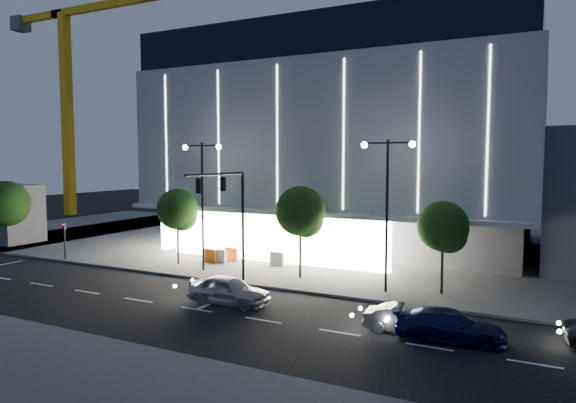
% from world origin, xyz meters
% --- Properties ---
extents(ground, '(160.00, 160.00, 0.00)m').
position_xyz_m(ground, '(0.00, 0.00, 0.00)').
color(ground, black).
rests_on(ground, ground).
extents(sidewalk_museum, '(70.00, 40.00, 0.15)m').
position_xyz_m(sidewalk_museum, '(5.00, 24.00, 0.07)').
color(sidewalk_museum, '#474747').
rests_on(sidewalk_museum, ground).
extents(sidewalk_west, '(16.00, 50.00, 0.15)m').
position_xyz_m(sidewalk_west, '(-30.00, 10.00, 0.07)').
color(sidewalk_west, '#474747').
rests_on(sidewalk_west, ground).
extents(museum, '(30.00, 25.80, 18.00)m').
position_xyz_m(museum, '(2.98, 22.31, 9.27)').
color(museum, '#4C4C51').
rests_on(museum, ground).
extents(traffic_mast, '(0.33, 5.89, 7.07)m').
position_xyz_m(traffic_mast, '(1.00, 3.34, 5.03)').
color(traffic_mast, black).
rests_on(traffic_mast, ground).
extents(street_lamp_west, '(3.16, 0.36, 9.00)m').
position_xyz_m(street_lamp_west, '(-3.00, 6.00, 5.96)').
color(street_lamp_west, black).
rests_on(street_lamp_west, ground).
extents(street_lamp_east, '(3.16, 0.36, 9.00)m').
position_xyz_m(street_lamp_east, '(10.00, 6.00, 5.96)').
color(street_lamp_east, black).
rests_on(street_lamp_east, ground).
extents(ped_signal_far, '(0.22, 0.24, 3.00)m').
position_xyz_m(ped_signal_far, '(-15.00, 4.50, 1.89)').
color(ped_signal_far, black).
rests_on(ped_signal_far, ground).
extents(tower_crane, '(32.00, 2.00, 28.50)m').
position_xyz_m(tower_crane, '(-40.92, 28.00, 20.51)').
color(tower_crane, gold).
rests_on(tower_crane, ground).
extents(tree_left, '(3.02, 3.02, 5.72)m').
position_xyz_m(tree_left, '(-5.97, 7.02, 4.03)').
color(tree_left, black).
rests_on(tree_left, ground).
extents(tree_mid, '(3.25, 3.25, 6.15)m').
position_xyz_m(tree_mid, '(4.03, 7.02, 4.33)').
color(tree_mid, black).
rests_on(tree_mid, ground).
extents(tree_right, '(2.91, 2.91, 5.51)m').
position_xyz_m(tree_right, '(13.03, 7.02, 3.88)').
color(tree_right, black).
rests_on(tree_right, ground).
extents(car_lead, '(4.65, 1.93, 1.57)m').
position_xyz_m(car_lead, '(3.00, 0.05, 0.79)').
color(car_lead, '#9EA0A6').
rests_on(car_lead, ground).
extents(car_second, '(3.79, 1.50, 1.23)m').
position_xyz_m(car_second, '(12.69, -0.20, 0.61)').
color(car_second, '#9C9EA4').
rests_on(car_second, ground).
extents(car_third, '(4.88, 2.45, 1.36)m').
position_xyz_m(car_third, '(14.63, -0.34, 0.68)').
color(car_third, '#111341').
rests_on(car_third, ground).
extents(barrier_a, '(1.12, 0.40, 1.00)m').
position_xyz_m(barrier_a, '(-3.04, 9.65, 0.65)').
color(barrier_a, '#F9570D').
rests_on(barrier_a, sidewalk_museum).
extents(barrier_b, '(1.11, 0.29, 1.00)m').
position_xyz_m(barrier_b, '(-3.48, 8.63, 0.65)').
color(barrier_b, silver).
rests_on(barrier_b, sidewalk_museum).
extents(barrier_c, '(1.13, 0.45, 1.00)m').
position_xyz_m(barrier_c, '(-4.11, 8.45, 0.65)').
color(barrier_c, orange).
rests_on(barrier_c, sidewalk_museum).
extents(barrier_d, '(1.11, 0.33, 1.00)m').
position_xyz_m(barrier_d, '(0.91, 9.61, 0.65)').
color(barrier_d, silver).
rests_on(barrier_d, sidewalk_museum).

